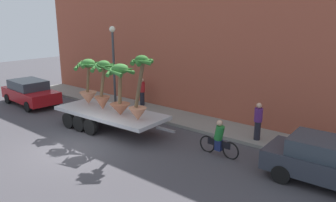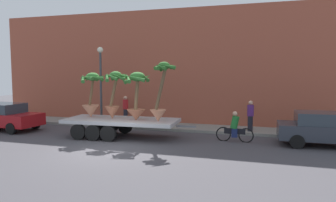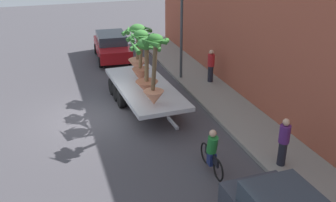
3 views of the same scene
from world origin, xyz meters
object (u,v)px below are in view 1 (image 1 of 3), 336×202
object	(u,v)px
pedestrian_far_left	(258,121)
potted_palm_extra	(140,91)
parked_car	(334,163)
flatbed_trailer	(107,114)
potted_palm_front	(103,85)
trailing_car	(30,92)
street_lamp	(113,56)
cyclist	(219,140)
potted_palm_middle	(88,82)
potted_palm_rear	(120,90)
pedestrian_near_gate	(142,91)

from	to	relation	value
pedestrian_far_left	potted_palm_extra	bearing A→B (deg)	-142.51
parked_car	potted_palm_extra	bearing A→B (deg)	-171.32
parked_car	pedestrian_far_left	bearing A→B (deg)	150.59
flatbed_trailer	potted_palm_extra	bearing A→B (deg)	-3.97
flatbed_trailer	potted_palm_front	distance (m)	1.48
trailing_car	street_lamp	world-z (taller)	street_lamp
cyclist	parked_car	bearing A→B (deg)	3.52
potted_palm_extra	trailing_car	world-z (taller)	potted_palm_extra
potted_palm_extra	street_lamp	bearing A→B (deg)	149.57
potted_palm_middle	trailing_car	bearing A→B (deg)	-177.47
potted_palm_middle	cyclist	size ratio (longest dim) A/B	1.32
potted_palm_rear	parked_car	world-z (taller)	potted_palm_rear
pedestrian_near_gate	pedestrian_far_left	world-z (taller)	same
potted_palm_rear	cyclist	bearing A→B (deg)	10.25
potted_palm_rear	parked_car	xyz separation A→B (m)	(9.05, 1.13, -1.36)
cyclist	pedestrian_far_left	world-z (taller)	pedestrian_far_left
pedestrian_near_gate	street_lamp	distance (m)	2.74
potted_palm_middle	potted_palm_front	xyz separation A→B (m)	(1.45, -0.21, 0.07)
pedestrian_near_gate	street_lamp	xyz separation A→B (m)	(-1.09, -1.24, 2.19)
cyclist	street_lamp	distance (m)	9.07
potted_palm_front	trailing_car	xyz separation A→B (m)	(-7.24, -0.05, -1.41)
potted_palm_middle	cyclist	distance (m)	7.79
potted_palm_middle	potted_palm_front	size ratio (longest dim) A/B	0.97
pedestrian_far_left	trailing_car	bearing A→B (deg)	-167.57
trailing_car	parked_car	bearing A→B (deg)	3.52
flatbed_trailer	parked_car	world-z (taller)	parked_car
pedestrian_far_left	potted_palm_front	bearing A→B (deg)	-155.85
potted_palm_extra	pedestrian_near_gate	distance (m)	5.81
trailing_car	pedestrian_far_left	xyz separation A→B (m)	(14.05, 3.10, 0.21)
cyclist	street_lamp	xyz separation A→B (m)	(-8.47, 1.98, 2.56)
potted_palm_extra	cyclist	distance (m)	4.03
potted_palm_middle	pedestrian_far_left	size ratio (longest dim) A/B	1.42
flatbed_trailer	potted_palm_rear	bearing A→B (deg)	-6.07
parked_car	cyclist	bearing A→B (deg)	-176.48
flatbed_trailer	parked_car	xyz separation A→B (m)	(10.25, 1.01, 0.06)
trailing_car	pedestrian_near_gate	distance (m)	7.27
potted_palm_extra	cyclist	bearing A→B (deg)	14.65
flatbed_trailer	cyclist	size ratio (longest dim) A/B	3.79
flatbed_trailer	cyclist	distance (m)	6.09
potted_palm_extra	trailing_car	xyz separation A→B (m)	(-9.88, 0.10, -1.54)
potted_palm_rear	cyclist	size ratio (longest dim) A/B	1.33
trailing_car	street_lamp	bearing A→B (deg)	29.58
potted_palm_middle	potted_palm_front	world-z (taller)	potted_palm_front
trailing_car	street_lamp	xyz separation A→B (m)	(4.94, 2.81, 2.40)
cyclist	pedestrian_far_left	distance (m)	2.39
pedestrian_near_gate	street_lamp	bearing A→B (deg)	-131.32
potted_palm_front	cyclist	size ratio (longest dim) A/B	1.35
potted_palm_middle	street_lamp	size ratio (longest dim) A/B	0.50
potted_palm_rear	potted_palm_front	bearing A→B (deg)	175.86
potted_palm_rear	trailing_car	xyz separation A→B (m)	(-8.57, 0.05, -1.36)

